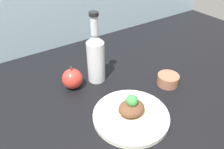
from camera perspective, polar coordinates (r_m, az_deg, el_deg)
ground_plane at (r=71.83cm, az=6.53°, el=-9.59°), size 180.00×110.00×4.00cm
plate at (r=66.35cm, az=4.98°, el=-10.57°), size 22.76×22.76×1.75cm
plated_food at (r=64.55cm, az=5.09°, el=-8.97°), size 16.70×16.70×7.07cm
cider_bottle at (r=76.28cm, az=-4.27°, el=4.78°), size 6.24×6.24×25.59cm
apple at (r=76.88cm, az=-10.32°, el=-1.09°), size 7.15×7.15×8.52cm
dipping_bowl at (r=80.46cm, az=14.40°, el=-1.34°), size 7.59×7.59×3.85cm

